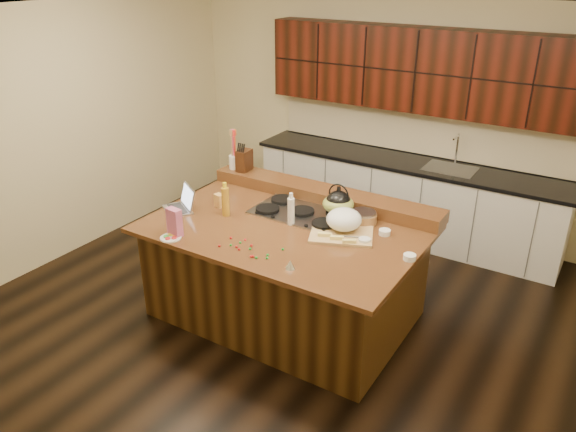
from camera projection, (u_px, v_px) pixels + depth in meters
The scene contains 36 objects.
room at pixel (285, 181), 4.77m from camera, with size 5.52×5.02×2.72m.
island at pixel (285, 271), 5.14m from camera, with size 2.40×1.60×0.92m.
back_ledge at pixel (323, 194), 5.46m from camera, with size 2.40×0.30×0.12m, color black.
cooktop at pixel (302, 213), 5.17m from camera, with size 0.92×0.52×0.05m.
back_counter at pixel (409, 156), 6.49m from camera, with size 3.70×0.66×2.40m.
kettle at pixel (338, 202), 5.07m from camera, with size 0.23×0.23×0.20m, color black.
green_bowl at pixel (338, 204), 5.08m from camera, with size 0.29×0.29×0.16m, color olive.
laptop at pixel (182, 204), 5.26m from camera, with size 0.40×0.38×0.22m.
oil_bottle at pixel (225, 202), 5.11m from camera, with size 0.07×0.07×0.27m, color #BF8821.
vinegar_bottle at pixel (291, 211), 4.93m from camera, with size 0.06×0.06×0.25m, color silver.
wooden_tray at pixel (343, 223), 4.79m from camera, with size 0.63×0.55×0.21m.
ramekin_a at pixel (410, 257), 4.40m from camera, with size 0.10×0.10×0.04m, color white.
ramekin_b at pixel (364, 241), 4.65m from camera, with size 0.10×0.10×0.04m, color white.
ramekin_c at pixel (385, 232), 4.79m from camera, with size 0.10×0.10×0.04m, color white.
strainer_bowl at pixel (363, 218), 5.00m from camera, with size 0.24×0.24×0.09m, color #996B3F.
kitchen_timer at pixel (290, 264), 4.27m from camera, with size 0.08×0.08×0.07m, color silver.
pink_bag at pixel (175, 222), 4.74m from camera, with size 0.13×0.07×0.25m, color #B9577E.
candy_plate at pixel (171, 238), 4.74m from camera, with size 0.18×0.18×0.01m, color white.
package_box at pixel (219, 200), 5.31m from camera, with size 0.09×0.06×0.13m, color gold.
utensil_crock at pixel (235, 162), 5.92m from camera, with size 0.12×0.12×0.14m, color white.
knife_block at pixel (244, 160), 5.84m from camera, with size 0.11×0.18×0.22m, color black.
gumdrop_0 at pixel (236, 247), 4.58m from camera, with size 0.02×0.02×0.02m, color red.
gumdrop_1 at pixel (256, 258), 4.42m from camera, with size 0.02×0.02×0.02m, color #198C26.
gumdrop_2 at pixel (251, 245), 4.60m from camera, with size 0.02×0.02×0.02m, color red.
gumdrop_3 at pixel (283, 249), 4.54m from camera, with size 0.02×0.02×0.02m, color #198C26.
gumdrop_4 at pixel (245, 240), 4.69m from camera, with size 0.02×0.02×0.02m, color red.
gumdrop_5 at pixel (231, 245), 4.61m from camera, with size 0.02×0.02×0.02m, color #198C26.
gumdrop_6 at pixel (239, 249), 4.54m from camera, with size 0.02×0.02×0.02m, color red.
gumdrop_7 at pixel (240, 243), 4.65m from camera, with size 0.02×0.02×0.02m, color #198C26.
gumdrop_8 at pixel (251, 256), 4.44m from camera, with size 0.02×0.02×0.02m, color red.
gumdrop_9 at pixel (267, 258), 4.41m from camera, with size 0.02×0.02×0.02m, color #198C26.
gumdrop_10 at pixel (253, 256), 4.44m from camera, with size 0.02×0.02×0.02m, color red.
gumdrop_11 at pixel (250, 249), 4.55m from camera, with size 0.02×0.02×0.02m, color #198C26.
gumdrop_12 at pixel (231, 238), 4.73m from camera, with size 0.02×0.02×0.02m, color red.
gumdrop_13 at pixel (268, 255), 4.46m from camera, with size 0.02×0.02×0.02m, color #198C26.
gumdrop_14 at pixel (219, 246), 4.59m from camera, with size 0.02×0.02×0.02m, color red.
Camera 1 is at (2.38, -3.76, 3.09)m, focal length 35.00 mm.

